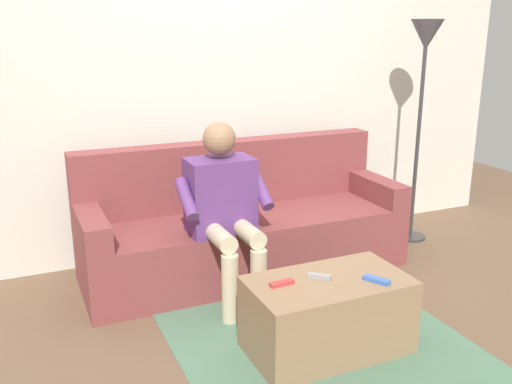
{
  "coord_description": "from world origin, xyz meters",
  "views": [
    {
      "loc": [
        1.42,
        3.3,
        1.66
      ],
      "look_at": [
        0.0,
        0.09,
        0.63
      ],
      "focal_mm": 39.57,
      "sensor_mm": 36.0,
      "label": 1
    }
  ],
  "objects_px": {
    "couch": "(243,227)",
    "coffee_table": "(327,315)",
    "remote_gray": "(319,277)",
    "person_solo_seated": "(224,203)",
    "remote_blue": "(377,280)",
    "remote_red": "(282,283)",
    "floor_lamp": "(424,61)"
  },
  "relations": [
    {
      "from": "remote_red",
      "to": "floor_lamp",
      "type": "height_order",
      "value": "floor_lamp"
    },
    {
      "from": "person_solo_seated",
      "to": "remote_gray",
      "type": "xyz_separation_m",
      "value": [
        -0.23,
        0.77,
        -0.21
      ]
    },
    {
      "from": "couch",
      "to": "person_solo_seated",
      "type": "relative_size",
      "value": 2.0
    },
    {
      "from": "person_solo_seated",
      "to": "remote_gray",
      "type": "relative_size",
      "value": 9.16
    },
    {
      "from": "person_solo_seated",
      "to": "remote_red",
      "type": "height_order",
      "value": "person_solo_seated"
    },
    {
      "from": "remote_gray",
      "to": "remote_red",
      "type": "xyz_separation_m",
      "value": [
        0.21,
        -0.02,
        -0.0
      ]
    },
    {
      "from": "remote_gray",
      "to": "coffee_table",
      "type": "bearing_deg",
      "value": 6.9
    },
    {
      "from": "coffee_table",
      "to": "remote_red",
      "type": "xyz_separation_m",
      "value": [
        0.25,
        -0.04,
        0.21
      ]
    },
    {
      "from": "remote_red",
      "to": "remote_blue",
      "type": "distance_m",
      "value": 0.49
    },
    {
      "from": "remote_red",
      "to": "coffee_table",
      "type": "bearing_deg",
      "value": -13.85
    },
    {
      "from": "floor_lamp",
      "to": "remote_blue",
      "type": "bearing_deg",
      "value": 45.18
    },
    {
      "from": "couch",
      "to": "floor_lamp",
      "type": "relative_size",
      "value": 1.3
    },
    {
      "from": "remote_gray",
      "to": "floor_lamp",
      "type": "xyz_separation_m",
      "value": [
        -1.53,
        -1.13,
        1.0
      ]
    },
    {
      "from": "couch",
      "to": "remote_gray",
      "type": "height_order",
      "value": "couch"
    },
    {
      "from": "person_solo_seated",
      "to": "remote_blue",
      "type": "xyz_separation_m",
      "value": [
        -0.48,
        0.92,
        -0.21
      ]
    },
    {
      "from": "couch",
      "to": "remote_gray",
      "type": "distance_m",
      "value": 1.13
    },
    {
      "from": "coffee_table",
      "to": "remote_blue",
      "type": "xyz_separation_m",
      "value": [
        -0.21,
        0.12,
        0.21
      ]
    },
    {
      "from": "couch",
      "to": "person_solo_seated",
      "type": "height_order",
      "value": "person_solo_seated"
    },
    {
      "from": "coffee_table",
      "to": "remote_gray",
      "type": "bearing_deg",
      "value": -35.51
    },
    {
      "from": "coffee_table",
      "to": "person_solo_seated",
      "type": "bearing_deg",
      "value": -71.3
    },
    {
      "from": "coffee_table",
      "to": "remote_gray",
      "type": "xyz_separation_m",
      "value": [
        0.04,
        -0.03,
        0.22
      ]
    },
    {
      "from": "couch",
      "to": "remote_red",
      "type": "height_order",
      "value": "couch"
    },
    {
      "from": "couch",
      "to": "remote_blue",
      "type": "relative_size",
      "value": 16.15
    },
    {
      "from": "person_solo_seated",
      "to": "remote_blue",
      "type": "relative_size",
      "value": 8.07
    },
    {
      "from": "coffee_table",
      "to": "floor_lamp",
      "type": "bearing_deg",
      "value": -141.95
    },
    {
      "from": "person_solo_seated",
      "to": "remote_red",
      "type": "distance_m",
      "value": 0.78
    },
    {
      "from": "remote_blue",
      "to": "coffee_table",
      "type": "bearing_deg",
      "value": 30.11
    },
    {
      "from": "remote_blue",
      "to": "floor_lamp",
      "type": "bearing_deg",
      "value": -74.29
    },
    {
      "from": "couch",
      "to": "coffee_table",
      "type": "distance_m",
      "value": 1.16
    },
    {
      "from": "couch",
      "to": "coffee_table",
      "type": "height_order",
      "value": "couch"
    },
    {
      "from": "couch",
      "to": "floor_lamp",
      "type": "bearing_deg",
      "value": -179.71
    },
    {
      "from": "person_solo_seated",
      "to": "remote_red",
      "type": "relative_size",
      "value": 8.54
    }
  ]
}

